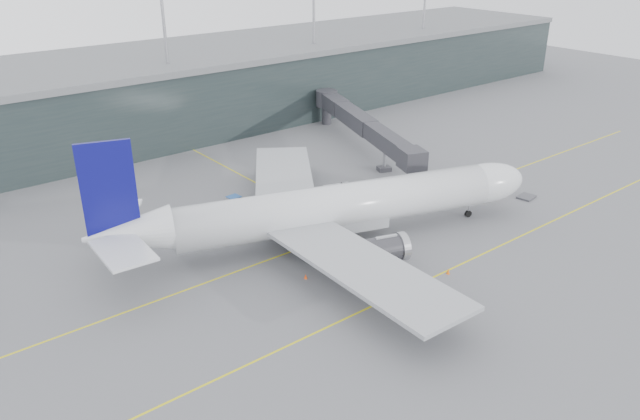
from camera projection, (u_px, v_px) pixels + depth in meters
ground at (301, 231)px, 86.48m from camera, size 320.00×320.00×0.00m
taxiline_a at (319, 241)px, 83.63m from camera, size 160.00×0.25×0.02m
taxiline_b at (405, 291)px, 72.24m from camera, size 160.00×0.25×0.02m
taxiline_lead_main at (253, 181)px, 103.55m from camera, size 0.25×60.00×0.02m
terminal at (126, 97)px, 124.61m from camera, size 240.00×36.00×29.00m
main_aircraft at (335, 208)px, 81.99m from camera, size 59.57×54.85×17.10m
jet_bridge at (343, 119)px, 117.79m from camera, size 19.42×45.99×7.27m
gse_cart at (486, 189)px, 98.42m from camera, size 2.44×1.90×1.47m
baggage_dolly at (526, 197)px, 97.08m from camera, size 3.03×2.59×0.27m
uld_a at (235, 211)px, 90.27m from camera, size 2.35×2.14×1.73m
uld_b at (234, 203)px, 92.82m from camera, size 2.35×1.95×2.00m
uld_c at (266, 202)px, 92.94m from camera, size 2.72×2.45×2.04m
cone_nose at (486, 181)px, 102.78m from camera, size 0.41×0.41×0.65m
cone_wing_stbd at (448, 271)px, 75.63m from camera, size 0.44×0.44×0.70m
cone_wing_port at (298, 191)px, 98.82m from camera, size 0.44×0.44×0.70m
cone_tail at (306, 276)px, 74.61m from camera, size 0.39×0.39×0.63m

